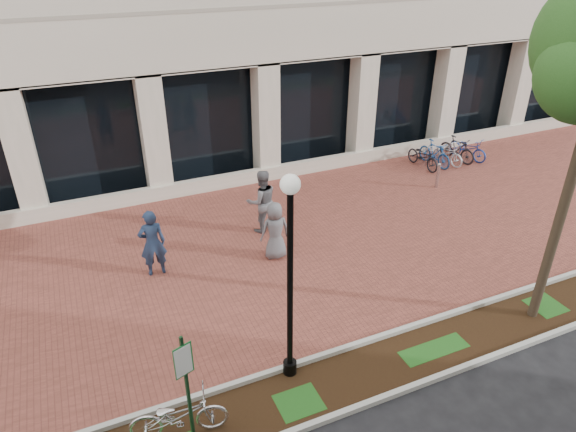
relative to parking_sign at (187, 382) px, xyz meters
name	(u,v)px	position (x,y,z in m)	size (l,w,h in m)	color
ground	(266,250)	(3.55, 5.55, -1.62)	(120.00, 120.00, 0.00)	black
brick_plaza	(266,250)	(3.55, 5.55, -1.62)	(40.00, 9.00, 0.01)	brown
planting_strip	(359,375)	(3.55, 0.30, -1.62)	(40.00, 1.50, 0.01)	black
curb_plaza_side	(342,349)	(3.55, 1.05, -1.56)	(40.00, 0.12, 0.12)	#ADAEA4
curb_street_side	(379,399)	(3.55, -0.45, -1.56)	(40.00, 0.12, 0.12)	#ADAEA4
parking_sign	(187,382)	(0.00, 0.00, 0.00)	(0.34, 0.07, 2.56)	#14381D
lamppost	(290,272)	(2.26, 0.95, 0.92)	(0.36, 0.36, 4.51)	black
locked_bicycle	(179,416)	(-0.16, 0.40, -1.15)	(0.62, 1.77, 0.93)	silver
pedestrian_left	(152,243)	(0.44, 5.67, -0.67)	(0.69, 0.46, 1.90)	#1F2F4D
pedestrian_mid	(262,201)	(3.89, 6.67, -0.63)	(0.96, 0.75, 1.98)	slate
pedestrian_right	(275,231)	(3.68, 5.14, -0.78)	(0.83, 0.54, 1.69)	#5A5A5E
bollard	(438,175)	(10.72, 6.98, -1.13)	(0.12, 0.12, 0.96)	#ADADB1
bike_rack_cluster	(446,152)	(12.48, 8.70, -1.15)	(3.06, 1.81, 1.00)	black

